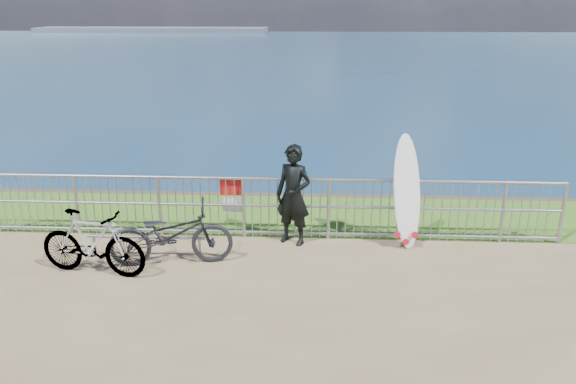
# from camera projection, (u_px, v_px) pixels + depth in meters

# --- Properties ---
(grass_strip) EXTENTS (120.00, 120.00, 0.00)m
(grass_strip) POSITION_uv_depth(u_px,v_px,m) (276.00, 215.00, 11.07)
(grass_strip) COLOR #31601A
(grass_strip) RESTS_ON ground
(seascape) EXTENTS (260.00, 260.00, 5.00)m
(seascape) POSITION_uv_depth(u_px,v_px,m) (154.00, 33.00, 151.42)
(seascape) COLOR brown
(seascape) RESTS_ON ground
(railing) EXTENTS (10.06, 0.10, 1.13)m
(railing) POSITION_uv_depth(u_px,v_px,m) (272.00, 207.00, 9.85)
(railing) COLOR gray
(railing) RESTS_ON ground
(surfer) EXTENTS (0.75, 0.65, 1.75)m
(surfer) POSITION_uv_depth(u_px,v_px,m) (293.00, 195.00, 9.55)
(surfer) COLOR black
(surfer) RESTS_ON ground
(surfboard) EXTENTS (0.64, 0.61, 1.95)m
(surfboard) POSITION_uv_depth(u_px,v_px,m) (407.00, 196.00, 9.44)
(surfboard) COLOR silver
(surfboard) RESTS_ON ground
(bicycle_near) EXTENTS (2.03, 1.02, 1.02)m
(bicycle_near) POSITION_uv_depth(u_px,v_px,m) (171.00, 234.00, 8.87)
(bicycle_near) COLOR black
(bicycle_near) RESTS_ON ground
(bicycle_far) EXTENTS (1.80, 0.79, 1.04)m
(bicycle_far) POSITION_uv_depth(u_px,v_px,m) (92.00, 243.00, 8.54)
(bicycle_far) COLOR black
(bicycle_far) RESTS_ON ground
(bike_rack) EXTENTS (1.94, 0.05, 0.40)m
(bike_rack) POSITION_uv_depth(u_px,v_px,m) (146.00, 240.00, 9.12)
(bike_rack) COLOR gray
(bike_rack) RESTS_ON ground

